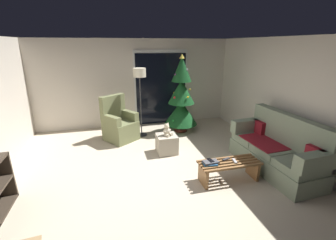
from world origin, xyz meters
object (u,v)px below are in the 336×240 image
(armchair, at_px, (119,125))
(couch, at_px, (277,150))
(cell_phone, at_px, (211,160))
(remote_silver, at_px, (235,161))
(ottoman, at_px, (167,144))
(christmas_tree, at_px, (181,99))
(coffee_table, at_px, (229,168))
(book_stack, at_px, (210,163))
(remote_graphite, at_px, (226,159))
(floor_lamp, at_px, (140,79))
(teddy_bear_cream, at_px, (167,130))

(armchair, bearing_deg, couch, -38.38)
(couch, relative_size, cell_phone, 13.73)
(remote_silver, bearing_deg, ottoman, 133.68)
(cell_phone, relative_size, christmas_tree, 0.07)
(coffee_table, bearing_deg, book_stack, 177.60)
(remote_graphite, height_order, book_stack, book_stack)
(book_stack, relative_size, floor_lamp, 0.16)
(remote_graphite, distance_m, christmas_tree, 2.57)
(remote_graphite, relative_size, cell_phone, 1.08)
(couch, xyz_separation_m, armchair, (-2.87, 2.28, 0.00))
(remote_silver, bearing_deg, coffee_table, -177.65)
(remote_graphite, bearing_deg, ottoman, 11.87)
(remote_graphite, distance_m, book_stack, 0.35)
(book_stack, bearing_deg, floor_lamp, 108.31)
(couch, relative_size, book_stack, 7.10)
(teddy_bear_cream, bearing_deg, armchair, 133.25)
(coffee_table, relative_size, teddy_bear_cream, 3.86)
(couch, relative_size, christmas_tree, 0.93)
(book_stack, relative_size, armchair, 0.25)
(couch, height_order, remote_graphite, couch)
(couch, distance_m, floor_lamp, 3.50)
(coffee_table, distance_m, christmas_tree, 2.69)
(armchair, bearing_deg, cell_phone, -58.90)
(book_stack, bearing_deg, armchair, 120.61)
(book_stack, xyz_separation_m, armchair, (-1.42, 2.40, 0.00))
(coffee_table, relative_size, armchair, 0.97)
(floor_lamp, height_order, teddy_bear_cream, floor_lamp)
(coffee_table, bearing_deg, teddy_bear_cream, 120.23)
(remote_graphite, distance_m, teddy_bear_cream, 1.50)
(ottoman, bearing_deg, remote_silver, -57.31)
(remote_graphite, xyz_separation_m, christmas_tree, (-0.06, 2.51, 0.55))
(book_stack, height_order, christmas_tree, christmas_tree)
(book_stack, bearing_deg, ottoman, 107.83)
(floor_lamp, height_order, ottoman, floor_lamp)
(couch, bearing_deg, remote_silver, -171.31)
(couch, height_order, coffee_table, couch)
(armchair, xyz_separation_m, floor_lamp, (0.58, 0.13, 1.10))
(remote_graphite, height_order, cell_phone, cell_phone)
(teddy_bear_cream, bearing_deg, coffee_table, -59.77)
(book_stack, xyz_separation_m, christmas_tree, (0.28, 2.58, 0.53))
(ottoman, bearing_deg, christmas_tree, 59.63)
(cell_phone, bearing_deg, ottoman, 99.42)
(book_stack, xyz_separation_m, cell_phone, (0.01, 0.02, 0.03))
(christmas_tree, xyz_separation_m, floor_lamp, (-1.12, -0.05, 0.57))
(couch, distance_m, coffee_table, 1.11)
(christmas_tree, bearing_deg, armchair, -173.83)
(couch, xyz_separation_m, teddy_bear_cream, (-1.88, 1.22, 0.14))
(remote_silver, height_order, floor_lamp, floor_lamp)
(ottoman, bearing_deg, coffee_table, -59.77)
(armchair, relative_size, floor_lamp, 0.63)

